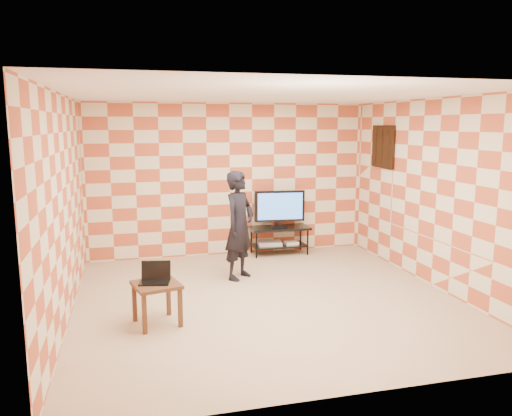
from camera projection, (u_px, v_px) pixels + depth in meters
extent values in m
plane|color=tan|center=(267.00, 299.00, 6.71)|extent=(5.00, 5.00, 0.00)
cube|color=beige|center=(230.00, 180.00, 8.88)|extent=(5.00, 0.02, 2.70)
cube|color=beige|center=(348.00, 245.00, 4.10)|extent=(5.00, 0.02, 2.70)
cube|color=beige|center=(63.00, 208.00, 5.88)|extent=(0.02, 5.00, 2.70)
cube|color=beige|center=(436.00, 194.00, 7.09)|extent=(0.02, 5.00, 2.70)
cube|color=white|center=(268.00, 94.00, 6.26)|extent=(5.00, 5.00, 0.02)
cube|color=black|center=(383.00, 147.00, 8.47)|extent=(0.04, 0.72, 0.72)
cube|color=black|center=(383.00, 147.00, 8.47)|extent=(0.04, 0.03, 0.68)
cube|color=black|center=(383.00, 147.00, 8.47)|extent=(0.04, 0.68, 0.03)
cube|color=black|center=(279.00, 228.00, 8.98)|extent=(1.08, 0.49, 0.04)
cube|color=black|center=(279.00, 245.00, 9.04)|extent=(0.97, 0.43, 0.03)
cylinder|color=black|center=(257.00, 244.00, 8.72)|extent=(0.03, 0.03, 0.50)
cylinder|color=black|center=(251.00, 240.00, 9.09)|extent=(0.03, 0.03, 0.50)
cylinder|color=black|center=(308.00, 241.00, 8.95)|extent=(0.03, 0.03, 0.50)
cylinder|color=black|center=(301.00, 237.00, 9.32)|extent=(0.03, 0.03, 0.50)
cube|color=black|center=(279.00, 226.00, 8.98)|extent=(0.28, 0.20, 0.03)
cube|color=black|center=(279.00, 223.00, 8.97)|extent=(0.07, 0.05, 0.08)
cube|color=black|center=(280.00, 206.00, 8.92)|extent=(0.91, 0.14, 0.55)
cube|color=blue|center=(280.00, 206.00, 8.89)|extent=(0.81, 0.08, 0.48)
cube|color=#B0B0B2|center=(270.00, 243.00, 9.00)|extent=(0.44, 0.34, 0.07)
cube|color=silver|center=(291.00, 243.00, 9.04)|extent=(0.25, 0.19, 0.05)
cube|color=#362313|center=(156.00, 285.00, 5.81)|extent=(0.61, 0.61, 0.04)
cube|color=#362313|center=(144.00, 314.00, 5.57)|extent=(0.06, 0.06, 0.46)
cube|color=#362313|center=(134.00, 303.00, 5.93)|extent=(0.06, 0.06, 0.46)
cube|color=#362313|center=(180.00, 308.00, 5.76)|extent=(0.06, 0.06, 0.46)
cube|color=#362313|center=(168.00, 297.00, 6.13)|extent=(0.06, 0.06, 0.46)
cube|color=black|center=(155.00, 282.00, 5.81)|extent=(0.39, 0.31, 0.02)
cube|color=black|center=(156.00, 270.00, 5.91)|extent=(0.35, 0.13, 0.22)
imported|color=black|center=(239.00, 225.00, 7.51)|extent=(0.70, 0.70, 1.64)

